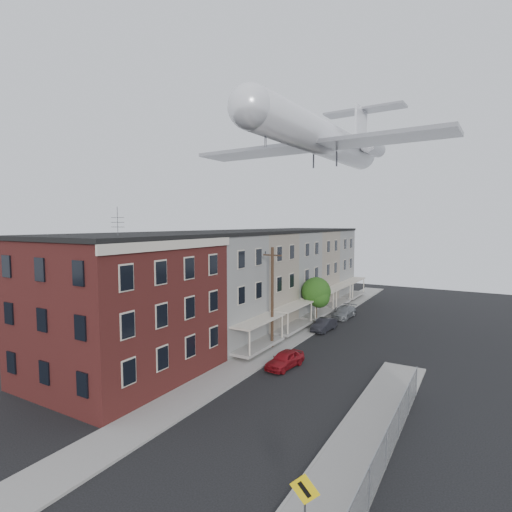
{
  "coord_description": "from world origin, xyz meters",
  "views": [
    {
      "loc": [
        10.49,
        -12.76,
        11.1
      ],
      "look_at": [
        -0.48,
        6.26,
        9.28
      ],
      "focal_mm": 28.0,
      "sensor_mm": 36.0,
      "label": 1
    }
  ],
  "objects_px": {
    "warning_sign": "(305,499)",
    "car_near": "(285,359)",
    "utility_pole": "(272,296)",
    "car_mid": "(324,325)",
    "street_tree": "(317,293)",
    "car_far": "(344,312)",
    "airplane": "(324,139)"
  },
  "relations": [
    {
      "from": "utility_pole",
      "to": "car_mid",
      "type": "xyz_separation_m",
      "value": [
        2.0,
        7.72,
        -4.04
      ]
    },
    {
      "from": "car_far",
      "to": "airplane",
      "type": "relative_size",
      "value": 0.15
    },
    {
      "from": "street_tree",
      "to": "warning_sign",
      "type": "bearing_deg",
      "value": -69.42
    },
    {
      "from": "car_mid",
      "to": "car_far",
      "type": "bearing_deg",
      "value": 94.65
    },
    {
      "from": "car_near",
      "to": "car_far",
      "type": "distance_m",
      "value": 18.14
    },
    {
      "from": "warning_sign",
      "to": "car_far",
      "type": "distance_m",
      "value": 34.63
    },
    {
      "from": "utility_pole",
      "to": "car_near",
      "type": "distance_m",
      "value": 6.32
    },
    {
      "from": "street_tree",
      "to": "airplane",
      "type": "xyz_separation_m",
      "value": [
        0.66,
        -0.35,
        16.44
      ]
    },
    {
      "from": "warning_sign",
      "to": "car_near",
      "type": "height_order",
      "value": "warning_sign"
    },
    {
      "from": "warning_sign",
      "to": "airplane",
      "type": "bearing_deg",
      "value": 109.66
    },
    {
      "from": "warning_sign",
      "to": "car_mid",
      "type": "height_order",
      "value": "warning_sign"
    },
    {
      "from": "utility_pole",
      "to": "car_far",
      "type": "height_order",
      "value": "utility_pole"
    },
    {
      "from": "airplane",
      "to": "car_far",
      "type": "bearing_deg",
      "value": 77.97
    },
    {
      "from": "street_tree",
      "to": "utility_pole",
      "type": "bearing_deg",
      "value": -91.89
    },
    {
      "from": "warning_sign",
      "to": "car_mid",
      "type": "bearing_deg",
      "value": 108.98
    },
    {
      "from": "warning_sign",
      "to": "street_tree",
      "type": "relative_size",
      "value": 0.54
    },
    {
      "from": "utility_pole",
      "to": "car_mid",
      "type": "height_order",
      "value": "utility_pole"
    },
    {
      "from": "street_tree",
      "to": "car_far",
      "type": "bearing_deg",
      "value": 69.23
    },
    {
      "from": "warning_sign",
      "to": "street_tree",
      "type": "bearing_deg",
      "value": 110.58
    },
    {
      "from": "warning_sign",
      "to": "street_tree",
      "type": "xyz_separation_m",
      "value": [
        -10.87,
        28.95,
        1.57
      ]
    },
    {
      "from": "car_mid",
      "to": "car_far",
      "type": "height_order",
      "value": "car_far"
    },
    {
      "from": "airplane",
      "to": "utility_pole",
      "type": "bearing_deg",
      "value": -95.87
    },
    {
      "from": "car_far",
      "to": "airplane",
      "type": "distance_m",
      "value": 19.83
    },
    {
      "from": "car_near",
      "to": "car_mid",
      "type": "height_order",
      "value": "car_near"
    },
    {
      "from": "warning_sign",
      "to": "car_far",
      "type": "relative_size",
      "value": 0.61
    },
    {
      "from": "street_tree",
      "to": "car_far",
      "type": "xyz_separation_m",
      "value": [
        1.67,
        4.41,
        -2.78
      ]
    },
    {
      "from": "car_far",
      "to": "airplane",
      "type": "bearing_deg",
      "value": -99.82
    },
    {
      "from": "street_tree",
      "to": "car_mid",
      "type": "bearing_deg",
      "value": -52.78
    },
    {
      "from": "utility_pole",
      "to": "car_mid",
      "type": "relative_size",
      "value": 2.32
    },
    {
      "from": "car_near",
      "to": "car_mid",
      "type": "distance_m",
      "value": 11.55
    },
    {
      "from": "airplane",
      "to": "car_near",
      "type": "bearing_deg",
      "value": -81.03
    },
    {
      "from": "utility_pole",
      "to": "car_mid",
      "type": "bearing_deg",
      "value": 75.48
    }
  ]
}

